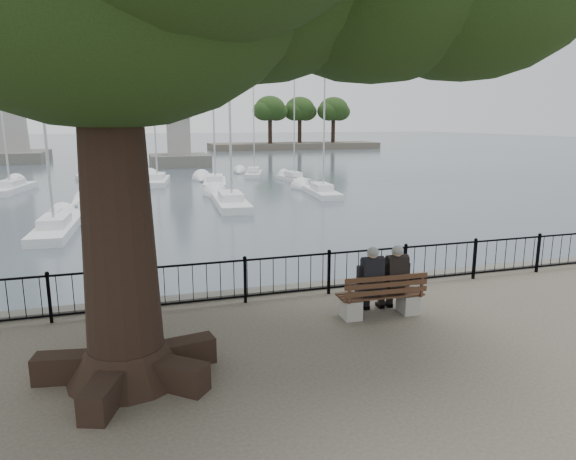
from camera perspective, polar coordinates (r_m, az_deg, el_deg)
name	(u,v)px	position (r m, az deg, el deg)	size (l,w,h in m)	color
harbor	(282,311)	(12.53, -0.68, -8.97)	(260.00, 260.00, 1.20)	#555350
railing	(288,275)	(11.73, 0.00, -4.98)	(22.06, 0.06, 1.00)	black
bench	(381,301)	(10.93, 10.29, -7.73)	(1.82, 0.61, 0.95)	gray
person_left	(369,283)	(10.81, 8.99, -5.88)	(0.45, 0.76, 1.51)	black
person_right	(393,281)	(11.03, 11.59, -5.61)	(0.45, 0.76, 1.51)	black
lion_monument	(179,145)	(58.44, -12.03, 9.21)	(6.31, 6.31, 9.23)	#555350
sailboat_a	(55,228)	(25.16, -24.45, 0.24)	(1.84, 5.54, 10.30)	white
sailboat_b	(99,208)	(29.87, -20.23, 2.32)	(3.76, 5.94, 11.22)	white
sailboat_c	(231,201)	(30.54, -6.38, 3.21)	(2.12, 6.31, 11.83)	white
sailboat_d	(322,191)	(34.98, 3.76, 4.35)	(1.94, 5.44, 10.28)	white
sailboat_e	(11,187)	(41.67, -28.40, 4.27)	(2.72, 6.14, 13.69)	white
sailboat_f	(215,182)	(40.52, -8.13, 5.35)	(2.61, 6.12, 11.83)	white
sailboat_g	(293,178)	(43.28, 0.58, 5.83)	(1.78, 4.70, 8.49)	white
sailboat_h	(88,177)	(46.52, -21.36, 5.49)	(2.43, 4.91, 10.33)	white
sailboat_i	(157,180)	(42.66, -14.32, 5.42)	(2.44, 6.00, 11.32)	white
sailboat_j	(254,173)	(47.46, -3.82, 6.37)	(2.67, 4.87, 9.13)	white
far_shore	(298,126)	(92.30, 1.14, 11.46)	(30.00, 8.60, 9.18)	#4D463C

